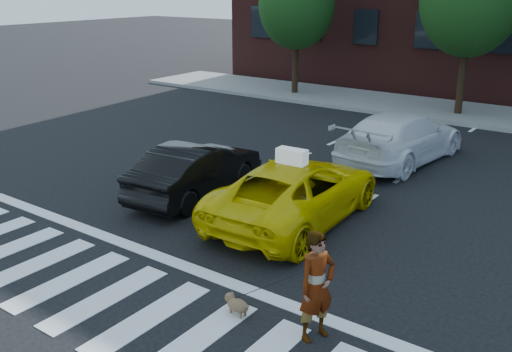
{
  "coord_description": "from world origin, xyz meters",
  "views": [
    {
      "loc": [
        6.9,
        -5.28,
        4.99
      ],
      "look_at": [
        0.22,
        3.96,
        1.1
      ],
      "focal_mm": 40.0,
      "sensor_mm": 36.0,
      "label": 1
    }
  ],
  "objects_px": {
    "woman": "(317,286)",
    "white_suv": "(401,137)",
    "black_sedan": "(196,170)",
    "taxi": "(296,191)",
    "dog": "(236,304)"
  },
  "relations": [
    {
      "from": "white_suv",
      "to": "dog",
      "type": "bearing_deg",
      "value": 101.83
    },
    {
      "from": "taxi",
      "to": "dog",
      "type": "xyz_separation_m",
      "value": [
        1.25,
        -3.76,
        -0.5
      ]
    },
    {
      "from": "woman",
      "to": "black_sedan",
      "type": "bearing_deg",
      "value": 78.05
    },
    {
      "from": "white_suv",
      "to": "taxi",
      "type": "bearing_deg",
      "value": 93.42
    },
    {
      "from": "woman",
      "to": "dog",
      "type": "xyz_separation_m",
      "value": [
        -1.32,
        -0.2,
        -0.66
      ]
    },
    {
      "from": "black_sedan",
      "to": "woman",
      "type": "xyz_separation_m",
      "value": [
        5.37,
        -3.44,
        0.18
      ]
    },
    {
      "from": "woman",
      "to": "white_suv",
      "type": "bearing_deg",
      "value": 35.75
    },
    {
      "from": "black_sedan",
      "to": "white_suv",
      "type": "xyz_separation_m",
      "value": [
        2.95,
        5.57,
        0.07
      ]
    },
    {
      "from": "black_sedan",
      "to": "woman",
      "type": "distance_m",
      "value": 6.38
    },
    {
      "from": "black_sedan",
      "to": "dog",
      "type": "relative_size",
      "value": 7.33
    },
    {
      "from": "black_sedan",
      "to": "white_suv",
      "type": "distance_m",
      "value": 6.31
    },
    {
      "from": "taxi",
      "to": "black_sedan",
      "type": "relative_size",
      "value": 1.22
    },
    {
      "from": "taxi",
      "to": "woman",
      "type": "bearing_deg",
      "value": 123.13
    },
    {
      "from": "black_sedan",
      "to": "white_suv",
      "type": "height_order",
      "value": "white_suv"
    },
    {
      "from": "taxi",
      "to": "white_suv",
      "type": "xyz_separation_m",
      "value": [
        0.15,
        5.46,
        0.05
      ]
    }
  ]
}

